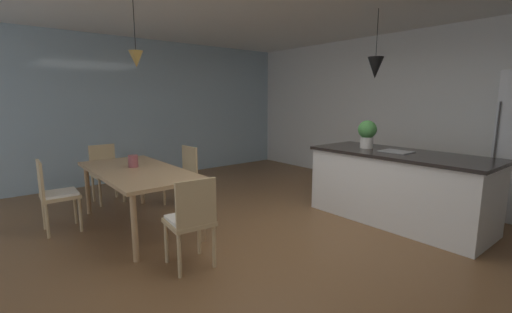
{
  "coord_description": "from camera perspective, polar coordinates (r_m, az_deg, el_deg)",
  "views": [
    {
      "loc": [
        2.55,
        -2.53,
        1.57
      ],
      "look_at": [
        -0.43,
        -0.1,
        0.91
      ],
      "focal_mm": 23.82,
      "sensor_mm": 36.0,
      "label": 1
    }
  ],
  "objects": [
    {
      "name": "pendant_over_table",
      "position": [
        4.25,
        -19.48,
        15.21
      ],
      "size": [
        0.16,
        0.16,
        0.78
      ],
      "color": "black"
    },
    {
      "name": "chair_window_end",
      "position": [
        5.68,
        -23.88,
        -2.26
      ],
      "size": [
        0.41,
        0.41,
        0.87
      ],
      "color": "tan",
      "rests_on": "ground_plane"
    },
    {
      "name": "kitchen_island",
      "position": [
        4.74,
        22.72,
        -4.61
      ],
      "size": [
        2.19,
        0.93,
        0.91
      ],
      "color": "white",
      "rests_on": "ground_plane"
    },
    {
      "name": "vase_on_dining_table",
      "position": [
        4.52,
        -19.93,
        -0.73
      ],
      "size": [
        0.12,
        0.12,
        0.15
      ],
      "color": "#994C51",
      "rests_on": "dining_table"
    },
    {
      "name": "wall_back_kitchen",
      "position": [
        6.33,
        27.29,
        6.63
      ],
      "size": [
        10.0,
        0.12,
        2.7
      ],
      "primitive_type": "cube",
      "color": "white",
      "rests_on": "ground_plane"
    },
    {
      "name": "pendant_over_island_main",
      "position": [
        4.83,
        19.35,
        13.9
      ],
      "size": [
        0.21,
        0.21,
        0.87
      ],
      "color": "black"
    },
    {
      "name": "chair_far_left",
      "position": [
        5.14,
        -12.23,
        -2.84
      ],
      "size": [
        0.43,
        0.43,
        0.87
      ],
      "color": "tan",
      "rests_on": "ground_plane"
    },
    {
      "name": "ground_plane",
      "position": [
        3.93,
        5.35,
        -14.2
      ],
      "size": [
        10.0,
        8.4,
        0.04
      ],
      "primitive_type": "cube",
      "color": "brown"
    },
    {
      "name": "chair_near_left",
      "position": [
        4.66,
        -30.68,
        -5.29
      ],
      "size": [
        0.41,
        0.41,
        0.87
      ],
      "color": "tan",
      "rests_on": "ground_plane"
    },
    {
      "name": "window_wall_left_glazing",
      "position": [
        7.08,
        -18.3,
        7.42
      ],
      "size": [
        0.06,
        8.4,
        2.7
      ],
      "primitive_type": "cube",
      "color": "#9EB7C6",
      "rests_on": "ground_plane"
    },
    {
      "name": "chair_kitchen_end",
      "position": [
        3.24,
        -10.84,
        -10.25
      ],
      "size": [
        0.44,
        0.44,
        0.87
      ],
      "color": "tan",
      "rests_on": "ground_plane"
    },
    {
      "name": "potted_plant_on_island",
      "position": [
        4.87,
        18.17,
        3.86
      ],
      "size": [
        0.25,
        0.25,
        0.38
      ],
      "color": "beige",
      "rests_on": "kitchen_island"
    },
    {
      "name": "dining_table",
      "position": [
        4.38,
        -19.3,
        -2.86
      ],
      "size": [
        1.96,
        0.91,
        0.72
      ],
      "color": "tan",
      "rests_on": "ground_plane"
    }
  ]
}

